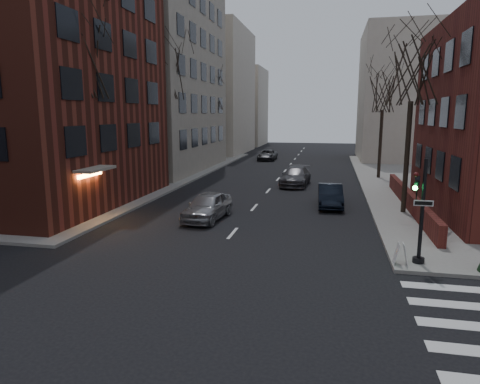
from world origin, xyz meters
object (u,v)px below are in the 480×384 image
tree_left_b (165,74)px  tree_right_a (413,72)px  tree_right_b (383,92)px  car_lane_gray (296,176)px  tree_left_a (82,63)px  tree_left_c (212,93)px  sandwich_board (401,253)px  streetlamp_near (155,135)px  car_lane_silver (208,206)px  car_lane_far (267,155)px  parked_sedan (330,196)px  streetlamp_far (222,127)px  traffic_signal (420,218)px

tree_left_b → tree_right_a: size_ratio=1.11×
tree_right_b → car_lane_gray: bearing=-144.2°
tree_left_a → tree_right_a: size_ratio=1.06×
tree_left_c → sandwich_board: size_ratio=11.99×
streetlamp_near → sandwich_board: size_ratio=7.75×
tree_left_b → car_lane_silver: bearing=-59.5°
car_lane_silver → car_lane_far: (-1.32, 31.31, -0.10)m
tree_right_b → parked_sedan: bearing=-108.2°
tree_left_b → streetlamp_far: 16.68m
parked_sedan → car_lane_far: 27.66m
tree_left_a → sandwich_board: 18.70m
car_lane_gray → parked_sedan: bearing=-66.1°
tree_right_b → streetlamp_near: tree_right_b is taller
traffic_signal → tree_right_b: bearing=87.9°
streetlamp_far → car_lane_silver: bearing=-77.3°
tree_left_c → tree_right_b: size_ratio=1.06×
traffic_signal → parked_sedan: 10.87m
tree_right_b → tree_left_a: bearing=-134.4°
tree_left_b → streetlamp_near: tree_left_b is taller
streetlamp_near → car_lane_gray: (10.01, 4.95, -3.50)m
parked_sedan → car_lane_gray: (-2.81, 7.67, 0.04)m
tree_right_b → parked_sedan: 15.06m
tree_left_b → tree_right_a: 19.35m
car_lane_gray → tree_right_a: bearing=-48.2°
tree_left_b → streetlamp_near: (0.60, -4.00, -4.68)m
tree_right_a → traffic_signal: bearing=-95.5°
tree_left_c → tree_right_b: tree_left_c is taller
tree_left_c → streetlamp_near: 18.40m
streetlamp_near → tree_left_a: bearing=-94.3°
car_lane_silver → car_lane_far: size_ratio=0.95×
tree_left_b → tree_right_a: bearing=-24.4°
parked_sedan → car_lane_far: (-7.93, 26.50, -0.05)m
tree_left_c → tree_right_b: 19.34m
traffic_signal → tree_left_a: bearing=163.4°
car_lane_silver → car_lane_gray: size_ratio=0.87×
traffic_signal → car_lane_silver: bearing=151.2°
tree_left_c → car_lane_gray: size_ratio=1.90×
traffic_signal → parked_sedan: size_ratio=0.95×
tree_left_b → car_lane_gray: 13.42m
streetlamp_near → car_lane_silver: bearing=-50.5°
car_lane_far → streetlamp_far: bearing=-142.4°
streetlamp_near → parked_sedan: size_ratio=1.49×
car_lane_gray → tree_left_c: bearing=132.9°
car_lane_silver → tree_right_b: bearing=63.8°
tree_left_b → parked_sedan: size_ratio=2.55×
tree_left_a → streetlamp_near: size_ratio=1.63×
tree_left_a → tree_right_a: 18.05m
parked_sedan → car_lane_silver: car_lane_silver is taller
tree_left_a → car_lane_gray: tree_left_a is taller
tree_left_c → streetlamp_far: size_ratio=1.55×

